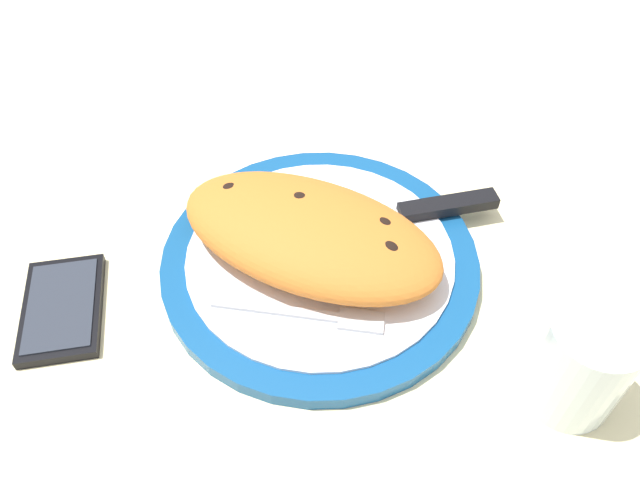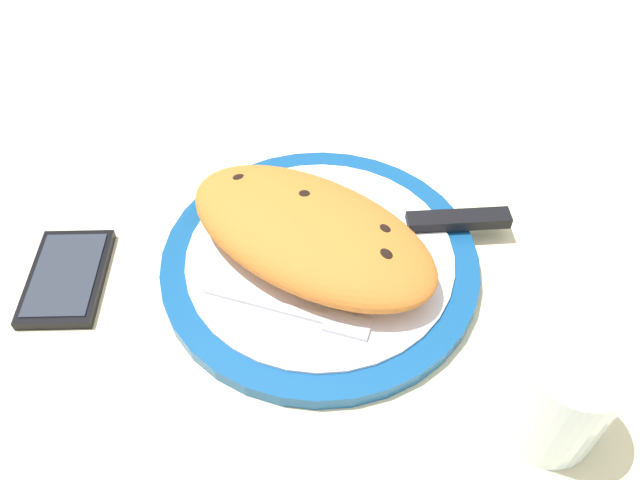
# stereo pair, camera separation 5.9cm
# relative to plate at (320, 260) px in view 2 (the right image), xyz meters

# --- Properties ---
(ground_plane) EXTENTS (1.50, 1.50, 0.03)m
(ground_plane) POSITION_rel_plate_xyz_m (0.00, 0.00, -0.02)
(ground_plane) COLOR beige
(plate) EXTENTS (0.31, 0.31, 0.02)m
(plate) POSITION_rel_plate_xyz_m (0.00, 0.00, 0.00)
(plate) COLOR navy
(plate) RESTS_ON ground_plane
(calzone) EXTENTS (0.28, 0.18, 0.05)m
(calzone) POSITION_rel_plate_xyz_m (-0.01, 0.00, 0.04)
(calzone) COLOR orange
(calzone) RESTS_ON plate
(fork) EXTENTS (0.16, 0.03, 0.00)m
(fork) POSITION_rel_plate_xyz_m (0.01, -0.07, 0.01)
(fork) COLOR silver
(fork) RESTS_ON plate
(knife) EXTENTS (0.21, 0.12, 0.01)m
(knife) POSITION_rel_plate_xyz_m (0.09, 0.08, 0.01)
(knife) COLOR silver
(knife) RESTS_ON plate
(smartphone) EXTENTS (0.11, 0.13, 0.01)m
(smartphone) POSITION_rel_plate_xyz_m (-0.21, -0.11, -0.00)
(smartphone) COLOR black
(smartphone) RESTS_ON ground_plane
(water_glass) EXTENTS (0.07, 0.07, 0.10)m
(water_glass) POSITION_rel_plate_xyz_m (0.23, -0.08, 0.03)
(water_glass) COLOR silver
(water_glass) RESTS_ON ground_plane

